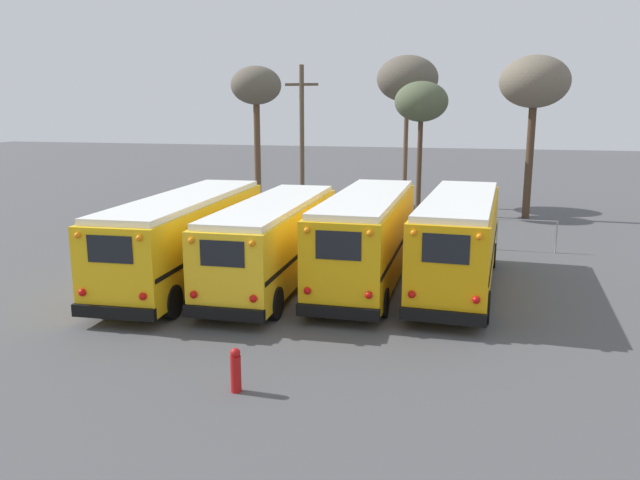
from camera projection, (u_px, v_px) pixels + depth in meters
ground_plane at (319, 286)px, 22.31m from camera, size 160.00×160.00×0.00m
school_bus_0 at (186, 235)px, 22.50m from camera, size 3.07×10.70×3.17m
school_bus_1 at (274, 239)px, 22.18m from camera, size 2.72×10.12×3.03m
school_bus_2 at (366, 237)px, 22.11m from camera, size 2.56×9.62×3.28m
school_bus_3 at (459, 239)px, 21.58m from camera, size 2.82×9.68×3.29m
utility_pole at (302, 142)px, 33.55m from camera, size 1.80×0.25×8.46m
bare_tree_0 at (535, 84)px, 34.41m from camera, size 3.82×3.82×9.09m
bare_tree_1 at (421, 103)px, 36.04m from camera, size 3.09×3.09×7.75m
bare_tree_2 at (256, 88)px, 40.87m from camera, size 3.32×3.32×8.93m
bare_tree_3 at (407, 80)px, 39.15m from camera, size 3.85×3.85×9.47m
fence_line at (359, 222)px, 29.31m from camera, size 17.64×0.06×1.42m
fire_hydrant at (236, 370)px, 13.90m from camera, size 0.24×0.24×1.03m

